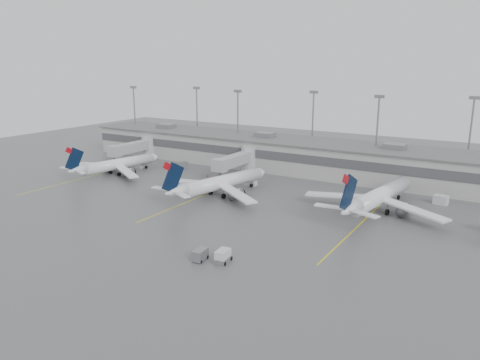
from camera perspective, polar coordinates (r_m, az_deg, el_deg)
The scene contains 18 objects.
ground at distance 73.66m, azimuth -4.70°, elevation -8.49°, with size 260.00×260.00×0.00m, color #555557.
terminal at distance 122.19m, azimuth 11.33°, elevation 2.54°, with size 152.00×17.00×9.45m.
light_masts at distance 126.27m, azimuth 12.42°, elevation 6.48°, with size 142.40×8.00×20.60m.
jet_bridge_left at distance 140.92m, azimuth -12.26°, elevation 3.91°, with size 4.00×17.20×7.00m.
jet_bridge_right at distance 119.97m, azimuth 0.05°, elevation 2.46°, with size 4.00×17.20×7.00m.
stand_markings at distance 92.92m, azimuth 3.98°, elevation -3.58°, with size 105.25×40.00×0.01m.
jet_far_left at distance 124.30m, azimuth -14.92°, elevation 1.88°, with size 24.35×27.53×8.98m.
jet_mid_left at distance 100.92m, azimuth -2.62°, elevation -0.33°, with size 26.04×29.54×9.71m.
jet_mid_right at distance 93.97m, azimuth 16.50°, elevation -1.90°, with size 28.27×31.89×10.35m.
baggage_tug at distance 69.05m, azimuth -2.11°, elevation -9.40°, with size 2.14×3.07×1.87m.
baggage_cart at distance 69.76m, azimuth -4.88°, elevation -9.05°, with size 1.75×2.76×1.69m.
gse_uld_a at distance 131.60m, azimuth -12.15°, elevation 1.85°, with size 2.42×1.61×1.71m, color silver.
gse_uld_b at distance 110.29m, azimuth 1.33°, elevation -0.15°, with size 2.71×1.81×1.92m, color silver.
gse_uld_c at distance 104.04m, azimuth 23.28°, elevation -2.24°, with size 2.69×1.79×1.90m, color silver.
gse_loader at distance 127.46m, azimuth -7.14°, elevation 1.72°, with size 1.96×3.14×1.96m, color slate.
cone_a at distance 129.75m, azimuth -14.00°, elevation 1.36°, with size 0.47×0.47×0.75m, color #DB4A04.
cone_b at distance 118.84m, azimuth -3.96°, elevation 0.56°, with size 0.42×0.42×0.67m, color #DB4A04.
cone_c at distance 103.57m, azimuth 15.96°, elevation -2.03°, with size 0.42×0.42×0.67m, color #DB4A04.
Camera 1 is at (40.10, -54.86, 28.45)m, focal length 35.00 mm.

